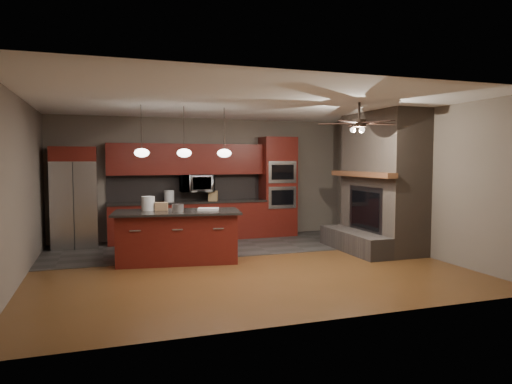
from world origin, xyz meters
name	(u,v)px	position (x,y,z in m)	size (l,w,h in m)	color
ground	(243,264)	(0.00, 0.00, 0.00)	(7.00, 7.00, 0.00)	#58351A
ceiling	(243,104)	(0.00, 0.00, 2.80)	(7.00, 6.00, 0.02)	white
back_wall	(206,178)	(0.00, 3.00, 1.40)	(7.00, 0.02, 2.80)	#6A5F54
right_wall	(412,182)	(3.50, 0.00, 1.40)	(0.02, 6.00, 2.80)	#6A5F54
left_wall	(19,189)	(-3.50, 0.00, 1.40)	(0.02, 6.00, 2.80)	#6A5F54
slate_tile_patch	(219,246)	(0.00, 1.80, 0.01)	(7.00, 2.40, 0.01)	#353230
fireplace_column	(380,186)	(3.04, 0.40, 1.30)	(1.30, 2.10, 2.80)	brown
back_cabinetry	(188,201)	(-0.48, 2.74, 0.89)	(3.59, 0.64, 2.20)	#571710
oven_tower	(278,187)	(1.70, 2.69, 1.19)	(0.80, 0.63, 2.38)	#571710
microwave	(197,183)	(-0.27, 2.75, 1.30)	(0.73, 0.41, 0.50)	silver
refrigerator	(74,198)	(-2.88, 2.62, 1.05)	(0.90, 0.75, 2.10)	silver
kitchen_island	(177,236)	(-1.06, 0.58, 0.46)	(2.35, 1.32, 0.92)	#571710
white_bucket	(148,203)	(-1.54, 0.83, 1.05)	(0.24, 0.24, 0.26)	silver
paint_can	(178,208)	(-1.07, 0.45, 0.99)	(0.20, 0.20, 0.13)	#A9A9AE
paint_tray	(208,209)	(-0.49, 0.56, 0.94)	(0.37, 0.26, 0.04)	silver
cardboard_box	(161,206)	(-1.31, 0.78, 0.99)	(0.23, 0.17, 0.15)	#99724E
counter_bucket	(169,196)	(-0.91, 2.70, 1.03)	(0.22, 0.22, 0.25)	silver
counter_box	(213,196)	(0.09, 2.65, 1.01)	(0.20, 0.16, 0.23)	#9E7E51
pendant_left	(142,153)	(-1.65, 0.70, 1.96)	(0.26, 0.26, 0.92)	black
pendant_center	(184,153)	(-0.90, 0.70, 1.96)	(0.26, 0.26, 0.92)	black
pendant_right	(224,153)	(-0.15, 0.70, 1.96)	(0.26, 0.26, 0.92)	black
ceiling_fan	(359,123)	(1.80, -0.80, 2.46)	(1.27, 1.33, 0.41)	black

